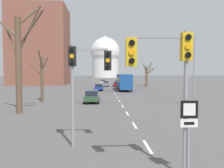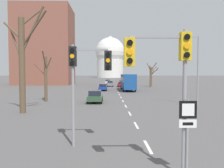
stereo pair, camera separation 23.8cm
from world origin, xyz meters
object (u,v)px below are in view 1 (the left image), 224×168
Objects in this scene: traffic_signal_near_left at (85,70)px; street_lamp_right at (192,63)px; route_sign_post at (189,124)px; sedan_near_left at (99,87)px; traffic_signal_centre_tall at (167,66)px; sedan_mid_centre at (117,84)px; sedan_far_left at (92,96)px; sedan_distant_centre at (103,82)px; city_bus at (124,81)px; sedan_far_right at (106,84)px; sedan_near_right at (117,82)px.

street_lamp_right reaches higher than traffic_signal_near_left.
route_sign_post is 18.61m from street_lamp_right.
sedan_near_left is at bearing 89.95° from traffic_signal_near_left.
traffic_signal_centre_tall reaches higher than sedan_mid_centre.
traffic_signal_centre_tall is at bearing -79.81° from sedan_far_left.
sedan_mid_centre is 0.87× the size of sedan_distant_centre.
sedan_distant_centre is (-2.85, 68.50, -1.07)m from route_sign_post.
sedan_near_left is at bearing 116.05° from street_lamp_right.
sedan_mid_centre is (0.82, 52.10, -1.13)m from route_sign_post.
route_sign_post is at bearing -92.30° from city_bus.
route_sign_post reaches higher than sedan_far_right.
street_lamp_right is at bearing -79.92° from sedan_mid_centre.
traffic_signal_near_left is at bearing 138.29° from route_sign_post.
sedan_distant_centre reaches higher than sedan_near_right.
sedan_mid_centre is (4.65, 48.68, -3.06)m from traffic_signal_near_left.
traffic_signal_centre_tall reaches higher than traffic_signal_near_left.
route_sign_post is 0.72× the size of sedan_near_right.
sedan_mid_centre is (1.56, 51.97, -3.14)m from traffic_signal_centre_tall.
sedan_far_left reaches higher than sedan_mid_centre.
sedan_far_right is at bearing -110.38° from sedan_near_right.
sedan_near_right is 0.36× the size of city_bus.
sedan_near_right is (5.71, 61.50, -3.08)m from traffic_signal_near_left.
traffic_signal_near_left reaches higher than sedan_mid_centre.
traffic_signal_near_left is 1.29× the size of sedan_far_right.
sedan_mid_centre is at bearing -77.39° from sedan_distant_centre.
traffic_signal_near_left is 1.31× the size of sedan_near_right.
sedan_far_right reaches higher than sedan_far_left.
sedan_near_right is 5.93m from sedan_distant_centre.
street_lamp_right reaches higher than sedan_near_left.
sedan_near_left is (-10.87, 22.23, -4.03)m from street_lamp_right.
sedan_distant_centre is (-4.72, 3.58, 0.08)m from sedan_near_right.
sedan_near_right is 0.93× the size of sedan_far_left.
street_lamp_right is (7.80, 16.85, 0.88)m from traffic_signal_centre_tall.
traffic_signal_centre_tall is at bearing -93.38° from city_bus.
traffic_signal_near_left is 65.15m from sedan_distant_centre.
sedan_far_left is 0.38× the size of city_bus.
route_sign_post reaches higher than sedan_far_left.
sedan_mid_centre is (4.62, 12.89, 0.02)m from sedan_near_left.
street_lamp_right is 1.96× the size of sedan_mid_centre.
traffic_signal_centre_tall reaches higher than sedan_distant_centre.
traffic_signal_near_left is at bearing -95.30° from sedan_near_right.
sedan_near_left reaches higher than sedan_near_right.
sedan_far_right is (-3.99, -10.74, 0.09)m from sedan_near_right.
sedan_mid_centre is at bearing 88.28° from traffic_signal_centre_tall.
sedan_distant_centre is at bearing 91.77° from traffic_signal_centre_tall.
sedan_far_left is at bearing 100.19° from traffic_signal_centre_tall.
traffic_signal_centre_tall is 20.47m from sedan_far_left.
sedan_near_right is 0.84× the size of sedan_distant_centre.
sedan_far_right is 15.04m from city_bus.
sedan_far_left is 0.91× the size of sedan_distant_centre.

